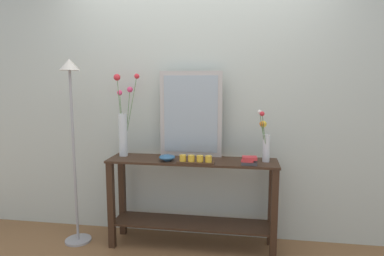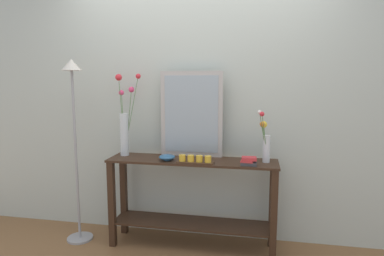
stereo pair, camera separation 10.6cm
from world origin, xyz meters
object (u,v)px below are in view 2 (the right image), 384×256
console_table (192,194)px  floor_lamp (74,120)px  book_stack (249,161)px  decorative_bowl (167,157)px  candle_tray (195,160)px  tall_vase_left (125,124)px  mirror_leaning (191,114)px  vase_right (265,140)px

console_table → floor_lamp: (-1.08, -0.08, 0.65)m
console_table → book_stack: size_ratio=11.21×
decorative_bowl → floor_lamp: bearing=-179.3°
candle_tray → floor_lamp: bearing=178.3°
book_stack → tall_vase_left: bearing=171.1°
book_stack → floor_lamp: 1.60m
tall_vase_left → decorative_bowl: size_ratio=5.29×
console_table → book_stack: bearing=-12.2°
console_table → candle_tray: 0.37m
decorative_bowl → candle_tray: bearing=-9.6°
book_stack → floor_lamp: bearing=179.1°
console_table → tall_vase_left: size_ratio=1.97×
mirror_leaning → vase_right: mirror_leaning is taller
mirror_leaning → tall_vase_left: 0.63m
mirror_leaning → candle_tray: 0.45m
tall_vase_left → book_stack: 1.20m
vase_right → candle_tray: vase_right is taller
console_table → vase_right: (0.63, 0.03, 0.51)m
decorative_bowl → tall_vase_left: bearing=162.1°
candle_tray → book_stack: 0.45m
tall_vase_left → floor_lamp: (-0.42, -0.15, 0.04)m
floor_lamp → book_stack: bearing=-0.9°
book_stack → decorative_bowl: bearing=177.1°
tall_vase_left → vase_right: 1.29m
mirror_leaning → tall_vase_left: size_ratio=1.03×
mirror_leaning → book_stack: 0.69m
decorative_bowl → floor_lamp: floor_lamp is taller
mirror_leaning → floor_lamp: size_ratio=0.46×
console_table → floor_lamp: bearing=-175.6°
floor_lamp → vase_right: bearing=3.8°
candle_tray → book_stack: book_stack is taller
mirror_leaning → floor_lamp: 1.07m
mirror_leaning → decorative_bowl: (-0.18, -0.22, -0.36)m
candle_tray → decorative_bowl: bearing=170.4°
console_table → mirror_leaning: 0.72m
vase_right → book_stack: 0.25m
mirror_leaning → tall_vase_left: (-0.62, -0.07, -0.10)m
console_table → tall_vase_left: tall_vase_left is taller
decorative_bowl → book_stack: book_stack is taller
tall_vase_left → book_stack: tall_vase_left is taller
vase_right → floor_lamp: 1.72m
book_stack → console_table: bearing=167.8°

